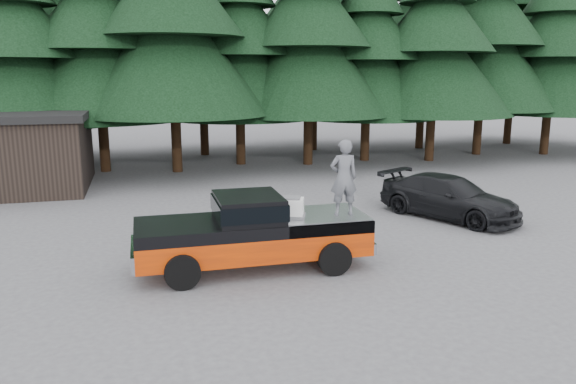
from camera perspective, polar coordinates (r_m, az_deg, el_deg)
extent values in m
plane|color=#474749|center=(14.93, -3.47, -7.18)|extent=(120.00, 120.00, 0.00)
cube|color=black|center=(14.06, -4.06, -1.49)|extent=(1.66, 1.90, 0.59)
cube|color=silver|center=(14.20, 0.26, -1.63)|extent=(0.79, 0.73, 0.44)
imported|color=#525459|center=(14.28, 5.67, 1.47)|extent=(0.74, 0.51, 1.95)
imported|color=black|center=(20.00, 16.03, -0.49)|extent=(4.09, 5.33, 1.44)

